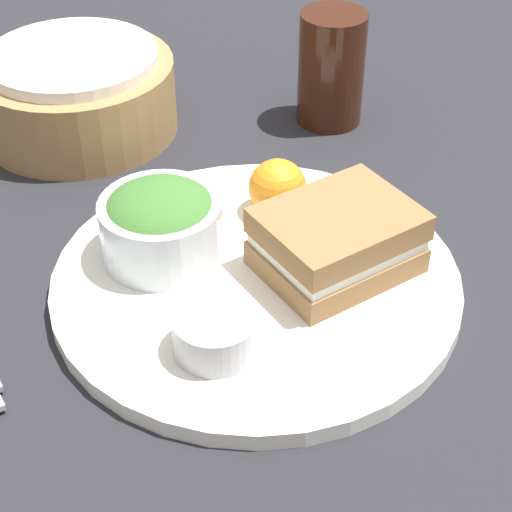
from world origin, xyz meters
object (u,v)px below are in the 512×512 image
Objects in this scene: bread_basket at (77,93)px; salad_bowl at (161,222)px; plate at (256,282)px; dressing_cup at (215,333)px; sandwich at (337,240)px; drink_glass at (331,68)px.

salad_bowl is at bearing -87.93° from bread_basket.
plate is 0.09m from dressing_cup.
dressing_cup is 0.38m from bread_basket.
salad_bowl is (-0.06, 0.06, 0.04)m from plate.
plate is 0.32m from bread_basket.
salad_bowl is (-0.13, 0.07, 0.01)m from sandwich.
salad_bowl is 0.49× the size of bread_basket.
plate is at bearing 48.00° from dressing_cup.
salad_bowl is at bearing -144.40° from drink_glass.
plate is 1.63× the size of bread_basket.
salad_bowl is at bearing 150.33° from sandwich.
drink_glass is (0.12, 0.25, 0.02)m from sandwich.
dressing_cup is 0.53× the size of drink_glass.
plate is at bearing -128.31° from drink_glass.
salad_bowl is 1.60× the size of dressing_cup.
drink_glass is at bearing 64.56° from sandwich.
drink_glass reaches higher than bread_basket.
drink_glass reaches higher than salad_bowl.
bread_basket reaches higher than plate.
drink_glass is (0.18, 0.23, 0.05)m from plate.
drink_glass is at bearing 35.60° from salad_bowl.
salad_bowl is at bearing 137.59° from plate.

